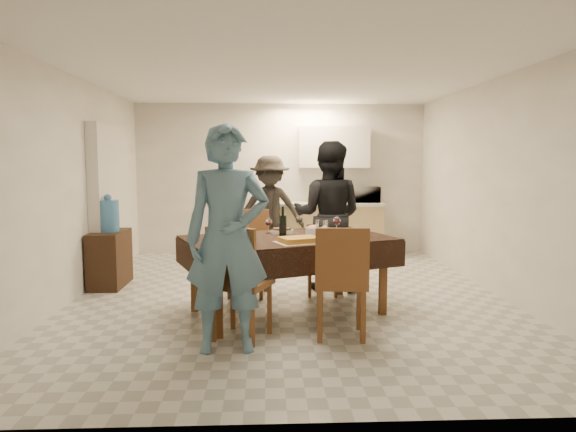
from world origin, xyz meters
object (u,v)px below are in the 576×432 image
object	(u,v)px
console	(110,259)
water_jug	(108,216)
savoury_tart	(300,240)
person_near	(228,239)
water_pitcher	(322,229)
dining_table	(288,241)
microwave	(365,194)
person_kitchen	(270,209)
person_far	(328,216)
wine_bottle	(283,221)

from	to	relation	value
console	water_jug	distance (m)	0.56
savoury_tart	person_near	xyz separation A→B (m)	(-0.65, -0.67, 0.12)
water_pitcher	savoury_tart	xyz separation A→B (m)	(-0.25, -0.33, -0.07)
dining_table	microwave	distance (m)	3.67
savoury_tart	person_near	bearing A→B (deg)	-134.13
console	water_pitcher	xyz separation A→B (m)	(2.59, -1.35, 0.55)
dining_table	savoury_tart	distance (m)	0.40
console	savoury_tart	world-z (taller)	savoury_tart
console	water_pitcher	world-z (taller)	water_pitcher
dining_table	console	size ratio (longest dim) A/B	3.09
water_pitcher	savoury_tart	bearing A→B (deg)	-127.15
dining_table	water_jug	distance (m)	2.59
person_kitchen	dining_table	bearing A→B (deg)	-86.82
person_far	savoury_tart	bearing A→B (deg)	88.09
wine_bottle	microwave	distance (m)	3.63
wine_bottle	person_far	distance (m)	1.17
savoury_tart	console	bearing A→B (deg)	144.37
dining_table	savoury_tart	world-z (taller)	savoury_tart
water_pitcher	dining_table	bearing A→B (deg)	171.87
microwave	person_kitchen	distance (m)	1.69
water_jug	person_far	world-z (taller)	person_far
console	person_far	bearing A→B (deg)	-5.08
savoury_tart	water_jug	bearing A→B (deg)	144.37
person_far	person_near	bearing A→B (deg)	77.91
water_jug	savoury_tart	size ratio (longest dim) A/B	0.92
console	microwave	size ratio (longest dim) A/B	1.58
dining_table	console	bearing A→B (deg)	128.53
water_pitcher	person_far	size ratio (longest dim) A/B	0.10
dining_table	microwave	bearing A→B (deg)	45.11
microwave	savoury_tart	bearing A→B (deg)	70.01
dining_table	water_jug	xyz separation A→B (m)	(-2.24, 1.30, 0.14)
person_far	dining_table	bearing A→B (deg)	77.91
wine_bottle	console	bearing A→B (deg)	150.33
water_jug	person_near	bearing A→B (deg)	-54.24
dining_table	savoury_tart	xyz separation A→B (m)	(0.10, -0.38, 0.06)
savoury_tart	person_near	distance (m)	0.94
water_jug	savoury_tart	world-z (taller)	water_jug
microwave	console	bearing A→B (deg)	29.06
person_near	water_pitcher	bearing A→B (deg)	43.64
wine_bottle	water_jug	bearing A→B (deg)	150.33
savoury_tart	person_near	size ratio (longest dim) A/B	0.23
dining_table	water_jug	world-z (taller)	water_jug
dining_table	wine_bottle	world-z (taller)	wine_bottle
person_near	wine_bottle	bearing A→B (deg)	61.18
water_jug	microwave	bearing A→B (deg)	29.06
dining_table	water_jug	bearing A→B (deg)	128.53
console	water_jug	xyz separation A→B (m)	(0.00, 0.00, 0.56)
microwave	person_near	world-z (taller)	person_near
water_pitcher	savoury_tart	size ratio (longest dim) A/B	0.43
console	person_near	distance (m)	2.96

